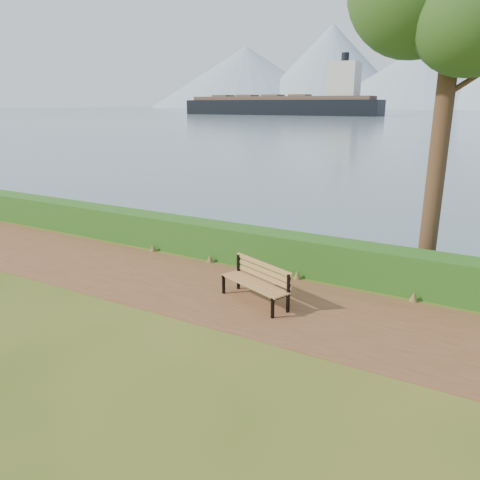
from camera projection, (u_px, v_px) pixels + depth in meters
The scene contains 5 objects.
ground at pixel (202, 294), 11.22m from camera, with size 140.00×140.00×0.00m, color #3B5217.
path at pixel (209, 290), 11.47m from camera, with size 40.00×3.40×0.01m, color brown.
hedge at pixel (253, 246), 13.25m from camera, with size 32.00×0.85×1.00m, color #1F4E16.
bench at pixel (258, 280), 10.65m from camera, with size 1.92×1.18×0.93m.
cargo_ship at pixel (286, 106), 174.45m from camera, with size 76.23×13.28×23.08m.
Camera 1 is at (5.94, -8.59, 4.41)m, focal length 35.00 mm.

